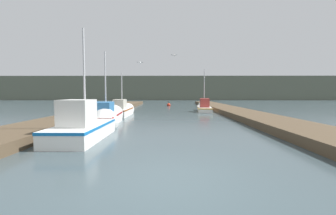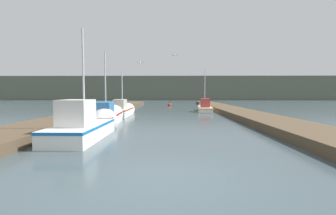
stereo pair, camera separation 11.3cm
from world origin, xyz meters
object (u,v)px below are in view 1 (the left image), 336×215
(fishing_boat_3, at_px, (204,107))
(channel_buoy, at_px, (169,105))
(seagull_1, at_px, (174,55))
(mooring_piling_3, at_px, (85,113))
(fishing_boat_1, at_px, (107,116))
(mooring_piling_2, at_px, (95,114))
(fishing_boat_2, at_px, (122,110))
(mooring_piling_1, at_px, (125,106))
(fishing_boat_0, at_px, (88,125))
(seagull_lead, at_px, (140,63))
(mooring_piling_0, at_px, (120,107))

(fishing_boat_3, xyz_separation_m, channel_buoy, (-3.82, 9.14, -0.23))
(seagull_1, bearing_deg, channel_buoy, 80.83)
(mooring_piling_3, xyz_separation_m, channel_buoy, (4.82, 20.20, -0.57))
(fishing_boat_1, height_order, mooring_piling_2, fishing_boat_1)
(fishing_boat_1, relative_size, fishing_boat_2, 1.02)
(mooring_piling_1, distance_m, seagull_1, 8.23)
(fishing_boat_0, distance_m, mooring_piling_3, 3.49)
(seagull_lead, bearing_deg, mooring_piling_1, -67.82)
(fishing_boat_3, bearing_deg, channel_buoy, 118.27)
(mooring_piling_1, xyz_separation_m, seagull_1, (5.21, -4.31, 4.68))
(seagull_lead, bearing_deg, seagull_1, -148.98)
(mooring_piling_1, bearing_deg, mooring_piling_0, -90.13)
(mooring_piling_0, height_order, mooring_piling_2, mooring_piling_2)
(fishing_boat_0, xyz_separation_m, mooring_piling_1, (-1.24, 14.24, 0.02))
(fishing_boat_3, relative_size, mooring_piling_1, 5.87)
(mooring_piling_2, bearing_deg, mooring_piling_1, 89.66)
(fishing_boat_1, relative_size, channel_buoy, 5.13)
(mooring_piling_0, bearing_deg, seagull_lead, -56.03)
(fishing_boat_1, height_order, mooring_piling_3, fishing_boat_1)
(mooring_piling_3, relative_size, seagull_1, 2.54)
(mooring_piling_0, distance_m, mooring_piling_2, 7.18)
(fishing_boat_1, relative_size, seagull_lead, 9.57)
(fishing_boat_0, xyz_separation_m, mooring_piling_2, (-1.29, 4.75, 0.09))
(mooring_piling_0, bearing_deg, mooring_piling_2, -90.40)
(fishing_boat_3, bearing_deg, seagull_lead, -129.53)
(fishing_boat_0, distance_m, mooring_piling_2, 4.92)
(fishing_boat_2, distance_m, seagull_lead, 4.38)
(fishing_boat_0, bearing_deg, seagull_1, 68.00)
(fishing_boat_2, xyz_separation_m, mooring_piling_2, (-0.83, -4.60, 0.13))
(mooring_piling_0, distance_m, seagull_1, 7.28)
(fishing_boat_0, relative_size, mooring_piling_1, 5.16)
(fishing_boat_1, relative_size, mooring_piling_1, 5.33)
(mooring_piling_0, bearing_deg, seagull_1, -20.98)
(mooring_piling_3, xyz_separation_m, seagull_1, (5.35, 6.72, 4.46))
(mooring_piling_2, distance_m, mooring_piling_3, 1.56)
(mooring_piling_0, xyz_separation_m, seagull_1, (5.22, -2.00, 4.67))
(fishing_boat_0, distance_m, fishing_boat_2, 9.36)
(fishing_boat_2, bearing_deg, seagull_1, 7.03)
(mooring_piling_2, bearing_deg, mooring_piling_3, -93.02)
(fishing_boat_3, xyz_separation_m, seagull_1, (-3.29, -4.34, 4.80))
(fishing_boat_1, xyz_separation_m, mooring_piling_1, (-0.87, 10.07, 0.03))
(channel_buoy, bearing_deg, seagull_1, -87.74)
(fishing_boat_0, xyz_separation_m, fishing_boat_2, (-0.46, 9.35, -0.04))
(fishing_boat_1, bearing_deg, mooring_piling_0, 91.72)
(fishing_boat_1, bearing_deg, fishing_boat_3, 48.19)
(fishing_boat_3, xyz_separation_m, mooring_piling_0, (-8.50, -2.34, 0.13))
(seagull_lead, bearing_deg, mooring_piling_2, 54.07)
(fishing_boat_0, relative_size, seagull_lead, 9.26)
(mooring_piling_1, xyz_separation_m, channel_buoy, (4.68, 9.17, -0.35))
(mooring_piling_0, distance_m, mooring_piling_1, 2.31)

